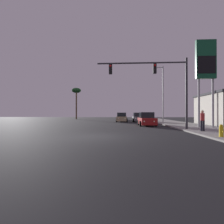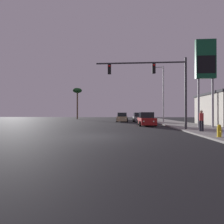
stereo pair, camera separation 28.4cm
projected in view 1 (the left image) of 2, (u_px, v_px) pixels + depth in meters
ground_plane at (97, 137)px, 11.54m from camera, size 120.00×120.00×0.00m
sidewalk_right at (187, 126)px, 20.97m from camera, size 5.00×60.00×0.12m
car_tan at (122, 118)px, 32.14m from camera, size 2.04×4.33×1.68m
car_grey at (138, 118)px, 32.14m from camera, size 2.04×4.34×1.68m
car_red at (147, 120)px, 21.93m from camera, size 2.04×4.34×1.68m
car_silver at (122, 117)px, 39.60m from camera, size 2.04×4.33×1.68m
traffic_light_mast at (160, 78)px, 16.05m from camera, size 8.29×0.36×6.50m
street_lamp at (162, 91)px, 28.09m from camera, size 1.74×0.24×9.00m
gas_station_sign at (206, 64)px, 17.98m from camera, size 2.00×0.42×9.00m
fire_hydrant at (221, 131)px, 10.56m from camera, size 0.24×0.34×0.76m
pedestrian_on_sidewalk at (202, 120)px, 14.00m from camera, size 0.34×0.32×1.67m
palm_tree_far at (76, 92)px, 46.16m from camera, size 2.40×2.40×8.28m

